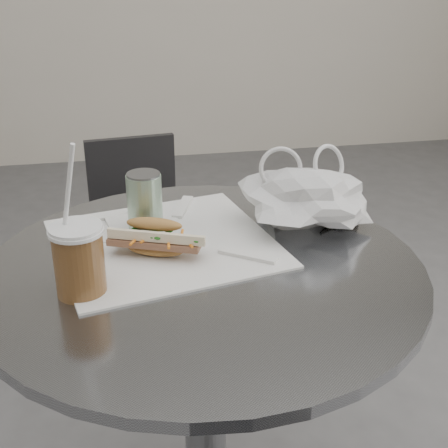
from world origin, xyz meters
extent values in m
cylinder|color=slate|center=(0.00, 0.20, 0.37)|extent=(0.08, 0.08, 0.71)
cylinder|color=slate|center=(0.00, 0.20, 0.73)|extent=(0.76, 0.76, 0.02)
cylinder|color=#2C2B2E|center=(-0.06, 1.02, 0.01)|extent=(0.32, 0.32, 0.02)
cylinder|color=#2C2B2E|center=(-0.06, 1.02, 0.21)|extent=(0.06, 0.06, 0.42)
cylinder|color=#2C2B2E|center=(-0.06, 1.02, 0.42)|extent=(0.36, 0.36, 0.02)
cube|color=#2C2B2E|center=(-0.08, 1.18, 0.56)|extent=(0.28, 0.06, 0.25)
cube|color=white|center=(-0.06, 0.30, 0.74)|extent=(0.45, 0.43, 0.00)
ellipsoid|color=#B98646|center=(-0.08, 0.25, 0.75)|extent=(0.21, 0.14, 0.02)
cube|color=brown|center=(-0.08, 0.25, 0.77)|extent=(0.17, 0.11, 0.01)
ellipsoid|color=#B98646|center=(-0.08, 0.26, 0.79)|extent=(0.21, 0.14, 0.04)
cylinder|color=brown|center=(-0.20, 0.15, 0.79)|extent=(0.08, 0.08, 0.10)
cylinder|color=white|center=(-0.20, 0.15, 0.85)|extent=(0.09, 0.09, 0.01)
cylinder|color=white|center=(-0.21, 0.15, 0.89)|extent=(0.05, 0.04, 0.20)
cylinder|color=black|center=(0.26, 0.31, 0.76)|extent=(0.05, 0.03, 0.05)
cylinder|color=black|center=(0.32, 0.33, 0.76)|extent=(0.05, 0.03, 0.05)
cube|color=black|center=(0.29, 0.32, 0.76)|extent=(0.02, 0.01, 0.00)
cube|color=white|center=(-0.09, 0.37, 0.74)|extent=(0.15, 0.15, 0.01)
cube|color=white|center=(-0.09, 0.37, 0.75)|extent=(0.14, 0.14, 0.00)
cylinder|color=#518B5B|center=(-0.09, 0.34, 0.80)|extent=(0.06, 0.06, 0.12)
cylinder|color=slate|center=(-0.09, 0.34, 0.86)|extent=(0.06, 0.06, 0.00)
camera|label=1|loc=(-0.14, -0.73, 1.25)|focal=50.00mm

